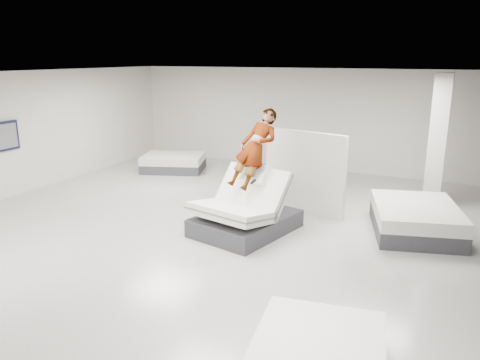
{
  "coord_description": "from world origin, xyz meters",
  "views": [
    {
      "loc": [
        4.45,
        -7.44,
        3.57
      ],
      "look_at": [
        0.32,
        1.28,
        1.0
      ],
      "focal_mm": 35.0,
      "sensor_mm": 36.0,
      "label": 1
    }
  ],
  "objects": [
    {
      "name": "wall_poster",
      "position": [
        -5.93,
        0.5,
        1.6
      ],
      "size": [
        0.06,
        0.95,
        0.75
      ],
      "color": "black",
      "rests_on": "wall_left"
    },
    {
      "name": "remote",
      "position": [
        0.82,
        0.84,
        1.13
      ],
      "size": [
        0.08,
        0.15,
        0.08
      ],
      "primitive_type": "cube",
      "rotation": [
        0.35,
        0.0,
        -0.23
      ],
      "color": "black",
      "rests_on": "person"
    },
    {
      "name": "divider_panel",
      "position": [
        1.29,
        2.69,
        0.96
      ],
      "size": [
        2.07,
        0.61,
        1.92
      ],
      "primitive_type": "cube",
      "rotation": [
        0.0,
        0.0,
        -0.25
      ],
      "color": "silver",
      "rests_on": "floor"
    },
    {
      "name": "hero_bed",
      "position": [
        0.61,
        0.89,
        0.41
      ],
      "size": [
        1.99,
        2.37,
        1.4
      ],
      "color": "#3D3D42",
      "rests_on": "floor"
    },
    {
      "name": "column",
      "position": [
        4.0,
        4.5,
        1.6
      ],
      "size": [
        0.4,
        0.4,
        3.2
      ],
      "primitive_type": "cube",
      "color": "silver",
      "rests_on": "floor"
    },
    {
      "name": "flat_bed_left_far",
      "position": [
        -3.72,
        4.83,
        0.26
      ],
      "size": [
        2.23,
        1.95,
        0.51
      ],
      "color": "#3D3D42",
      "rests_on": "floor"
    },
    {
      "name": "person",
      "position": [
        0.69,
        1.23,
        1.36
      ],
      "size": [
        1.04,
        1.88,
        1.25
      ],
      "primitive_type": "imported",
      "rotation": [
        1.07,
        0.0,
        -0.23
      ],
      "color": "slate",
      "rests_on": "hero_bed"
    },
    {
      "name": "room",
      "position": [
        0.0,
        0.0,
        1.6
      ],
      "size": [
        14.0,
        14.04,
        3.2
      ],
      "color": "#BBB8B1",
      "rests_on": "ground"
    },
    {
      "name": "flat_bed_right_far",
      "position": [
        3.82,
        2.38,
        0.3
      ],
      "size": [
        2.14,
        2.52,
        0.6
      ],
      "color": "#3D3D42",
      "rests_on": "floor"
    }
  ]
}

